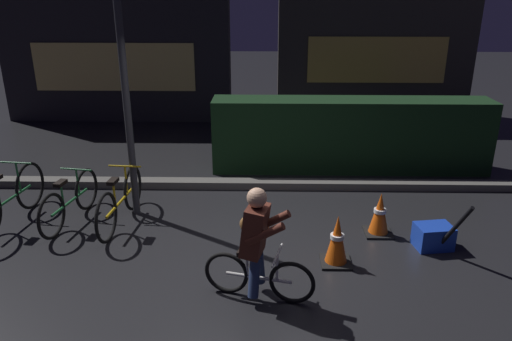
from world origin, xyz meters
name	(u,v)px	position (x,y,z in m)	size (l,w,h in m)	color
ground_plane	(238,257)	(0.00, 0.00, 0.00)	(40.00, 40.00, 0.00)	black
sidewalk_curb	(246,184)	(0.00, 2.20, 0.06)	(12.00, 0.24, 0.12)	#56544F
hedge_row	(350,135)	(1.80, 3.10, 0.63)	(4.80, 0.70, 1.27)	black
storefront_left	(115,41)	(-3.22, 6.50, 1.87)	(5.37, 0.54, 3.76)	#262328
storefront_right	(377,24)	(3.00, 7.20, 2.22)	(4.79, 0.54, 4.46)	#383330
street_post	(128,112)	(-1.54, 1.20, 1.49)	(0.10, 0.10, 2.98)	#2D2D33
parked_bike_leftmost	(8,199)	(-3.18, 0.85, 0.36)	(0.46, 1.73, 0.80)	black
parked_bike_left_mid	(70,201)	(-2.36, 0.90, 0.32)	(0.46, 1.51, 0.70)	black
parked_bike_center_left	(120,201)	(-1.65, 0.87, 0.34)	(0.46, 1.64, 0.76)	black
traffic_cone_near	(337,241)	(1.16, -0.10, 0.30)	(0.36, 0.36, 0.62)	black
traffic_cone_far	(380,214)	(1.82, 0.65, 0.28)	(0.36, 0.36, 0.58)	black
blue_crate	(433,236)	(2.42, 0.30, 0.15)	(0.44, 0.32, 0.30)	#193DB7
cyclist	(257,243)	(0.24, -0.77, 0.63)	(1.16, 0.61, 1.25)	black
closed_umbrella	(453,229)	(2.55, 0.05, 0.38)	(0.05, 0.05, 0.85)	black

